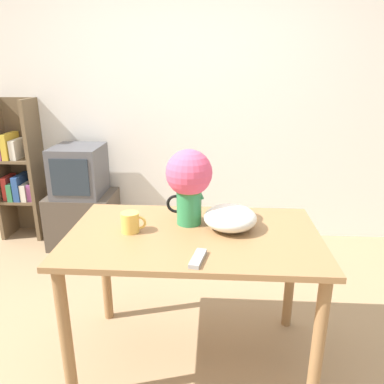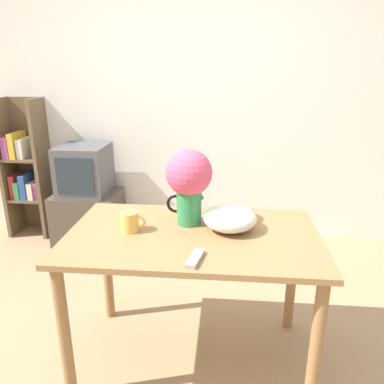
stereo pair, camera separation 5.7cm
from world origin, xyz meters
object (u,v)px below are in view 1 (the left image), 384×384
object	(u,v)px
white_bowl	(230,218)
tv_set	(79,171)
flower_vase	(189,180)
coffee_mug	(131,222)

from	to	relation	value
white_bowl	tv_set	size ratio (longest dim) A/B	0.61
flower_vase	tv_set	world-z (taller)	flower_vase
flower_vase	tv_set	xyz separation A→B (m)	(-1.10, 1.30, -0.32)
tv_set	coffee_mug	bearing A→B (deg)	-60.84
flower_vase	coffee_mug	xyz separation A→B (m)	(-0.30, -0.13, -0.20)
white_bowl	coffee_mug	bearing A→B (deg)	-172.06
white_bowl	tv_set	distance (m)	1.90
flower_vase	tv_set	size ratio (longest dim) A/B	0.90
coffee_mug	tv_set	xyz separation A→B (m)	(-0.80, 1.44, -0.13)
coffee_mug	flower_vase	bearing A→B (deg)	24.45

